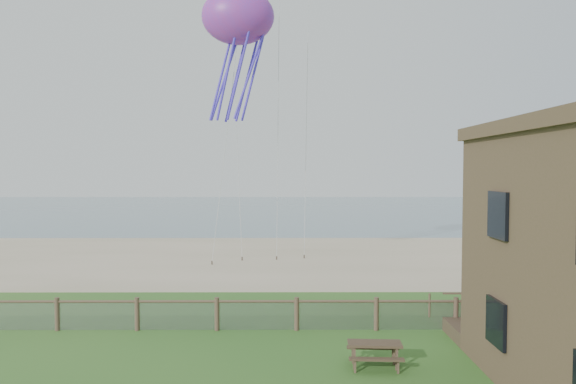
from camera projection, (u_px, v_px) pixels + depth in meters
name	position (u px, v px, depth m)	size (l,w,h in m)	color
sand_beach	(292.00, 257.00, 35.29)	(72.00, 20.00, 0.02)	tan
ocean	(289.00, 209.00, 79.24)	(160.00, 68.00, 0.02)	slate
chainlink_fence	(297.00, 316.00, 19.28)	(36.20, 0.20, 1.25)	#4A3829
picnic_table	(375.00, 356.00, 15.72)	(1.64, 1.24, 0.69)	brown
octopus_kite	(238.00, 53.00, 29.08)	(3.83, 2.71, 7.89)	#FF285C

